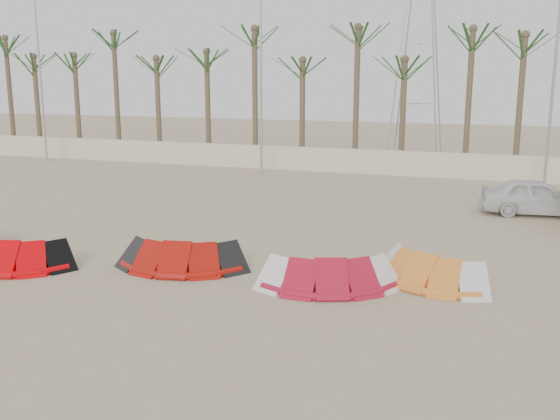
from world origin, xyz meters
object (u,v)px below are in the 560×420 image
at_px(kite_red_right, 332,269).
at_px(kite_orange, 429,266).
at_px(kite_red_mid, 186,252).
at_px(kite_red_left, 20,252).
at_px(car, 537,197).

distance_m(kite_red_right, kite_orange, 2.51).
bearing_deg(kite_red_mid, kite_red_left, -160.73).
height_order(kite_red_left, car, car).
height_order(kite_red_left, kite_red_right, same).
height_order(kite_red_mid, car, car).
distance_m(kite_red_left, kite_red_mid, 4.57).
bearing_deg(car, kite_orange, 154.87).
xyz_separation_m(kite_red_left, kite_red_mid, (4.32, 1.51, 0.00)).
bearing_deg(kite_red_left, car, 40.63).
distance_m(kite_red_left, kite_red_right, 8.60).
distance_m(kite_red_right, car, 11.63).
bearing_deg(kite_red_right, kite_red_left, -171.09).
bearing_deg(kite_red_mid, kite_orange, 8.22).
relative_size(kite_red_left, car, 0.88).
relative_size(kite_red_mid, kite_orange, 1.03).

